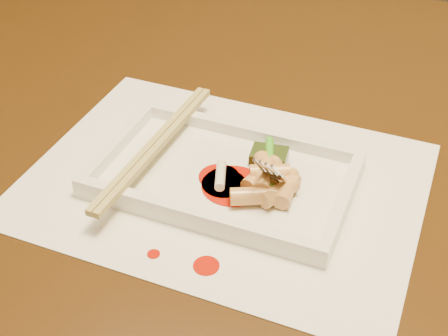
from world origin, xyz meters
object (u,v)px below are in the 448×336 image
at_px(chopstick_a, 152,144).
at_px(plate_base, 224,179).
at_px(placemat, 224,182).
at_px(fork, 300,121).
at_px(table, 186,175).

bearing_deg(chopstick_a, plate_base, 0.00).
relative_size(placemat, fork, 2.86).
height_order(table, chopstick_a, chopstick_a).
xyz_separation_m(table, chopstick_a, (0.02, -0.11, 0.13)).
bearing_deg(placemat, fork, 14.42).
xyz_separation_m(table, placemat, (0.10, -0.11, 0.10)).
relative_size(table, placemat, 3.50).
distance_m(table, fork, 0.26).
distance_m(chopstick_a, fork, 0.16).
relative_size(plate_base, fork, 1.86).
xyz_separation_m(chopstick_a, fork, (0.15, 0.02, 0.06)).
distance_m(placemat, chopstick_a, 0.09).
bearing_deg(plate_base, chopstick_a, 180.00).
xyz_separation_m(plate_base, fork, (0.07, 0.02, 0.08)).
relative_size(table, plate_base, 5.38).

